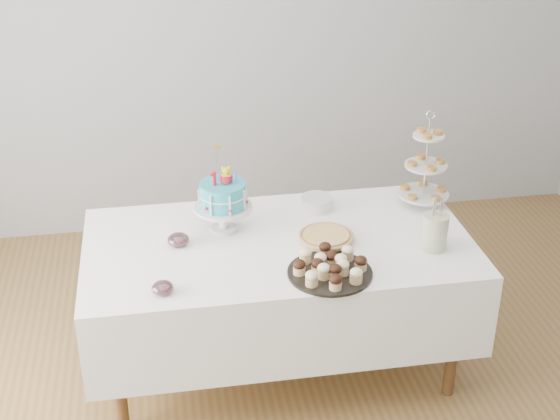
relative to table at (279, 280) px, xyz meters
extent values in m
plane|color=brown|center=(0.00, -0.30, -0.54)|extent=(5.00, 5.00, 0.00)
cube|color=#999C9E|center=(0.00, 1.70, 0.81)|extent=(5.00, 0.04, 2.70)
cube|color=white|center=(0.00, 0.00, 0.00)|extent=(1.92, 1.02, 0.45)
cylinder|color=brown|center=(-0.82, -0.37, -0.21)|extent=(0.06, 0.06, 0.67)
cylinder|color=brown|center=(0.82, -0.37, -0.21)|extent=(0.06, 0.06, 0.67)
cylinder|color=brown|center=(-0.82, 0.37, -0.21)|extent=(0.06, 0.06, 0.67)
cylinder|color=brown|center=(0.82, 0.37, -0.21)|extent=(0.06, 0.06, 0.67)
cylinder|color=#2A9EB8|center=(-0.25, 0.16, 0.43)|extent=(0.23, 0.23, 0.13)
torus|color=silver|center=(-0.25, 0.16, 0.43)|extent=(0.24, 0.24, 0.01)
cube|color=red|center=(-0.29, 0.14, 0.53)|extent=(0.02, 0.02, 0.07)
cylinder|color=blue|center=(-0.19, 0.14, 0.53)|extent=(0.01, 0.01, 0.07)
cylinder|color=silver|center=(-0.27, 0.19, 0.58)|extent=(0.00, 0.00, 0.18)
cylinder|color=gold|center=(-0.27, 0.19, 0.67)|extent=(0.05, 0.05, 0.01)
cylinder|color=black|center=(0.18, -0.34, 0.23)|extent=(0.40, 0.40, 0.01)
ellipsoid|color=black|center=(0.11, -0.34, 0.29)|extent=(0.06, 0.06, 0.04)
ellipsoid|color=beige|center=(0.26, -0.34, 0.29)|extent=(0.06, 0.06, 0.04)
cylinder|color=tan|center=(0.23, -0.04, 0.24)|extent=(0.26, 0.26, 0.03)
cylinder|color=tan|center=(0.23, -0.04, 0.26)|extent=(0.23, 0.23, 0.02)
torus|color=tan|center=(0.23, -0.04, 0.26)|extent=(0.28, 0.28, 0.02)
cylinder|color=silver|center=(0.84, 0.28, 0.47)|extent=(0.01, 0.01, 0.49)
cylinder|color=silver|center=(0.84, 0.28, 0.29)|extent=(0.28, 0.28, 0.01)
cylinder|color=silver|center=(0.84, 0.28, 0.45)|extent=(0.23, 0.23, 0.01)
cylinder|color=silver|center=(0.84, 0.28, 0.62)|extent=(0.17, 0.17, 0.01)
torus|color=silver|center=(0.84, 0.28, 0.74)|extent=(0.05, 0.01, 0.05)
cylinder|color=silver|center=(0.26, 0.32, 0.26)|extent=(0.17, 0.17, 0.07)
cylinder|color=silver|center=(-0.28, 0.40, 0.23)|extent=(0.22, 0.22, 0.01)
ellipsoid|color=silver|center=(-0.58, -0.37, 0.26)|extent=(0.10, 0.10, 0.06)
cylinder|color=#550710|center=(-0.58, -0.37, 0.25)|extent=(0.07, 0.07, 0.03)
ellipsoid|color=silver|center=(-0.49, 0.04, 0.26)|extent=(0.11, 0.11, 0.06)
cylinder|color=#550710|center=(-0.49, 0.04, 0.25)|extent=(0.07, 0.07, 0.03)
cylinder|color=beige|center=(0.73, -0.20, 0.32)|extent=(0.12, 0.12, 0.18)
cylinder|color=beige|center=(0.80, -0.18, 0.33)|extent=(0.01, 0.01, 0.10)
camera|label=1|loc=(-0.56, -3.31, 2.15)|focal=50.00mm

